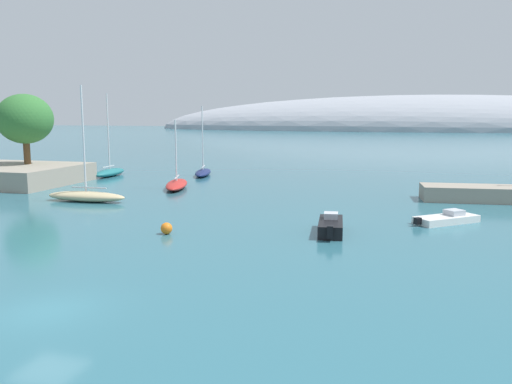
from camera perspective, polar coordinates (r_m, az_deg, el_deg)
The scene contains 11 objects.
water at distance 22.88m, azimuth -21.79°, elevation -11.95°, with size 600.00×600.00×0.00m, color #2D6675.
shore_outcrop at distance 65.41m, azimuth -25.47°, elevation 1.74°, with size 15.39×12.15×2.05m, color gray.
tree_clump_shore at distance 65.59m, azimuth -23.82°, elevation 7.26°, with size 6.25×6.25×7.96m.
distant_ridge at distance 271.11m, azimuth 17.78°, elevation 6.43°, with size 275.63×75.13×33.96m, color #999EA8.
sailboat_teal_near_shore at distance 68.51m, azimuth -15.60°, elevation 2.13°, with size 2.50×6.92×10.23m.
sailboat_sand_mid_mooring at distance 49.21m, azimuth -17.97°, elevation -0.37°, with size 7.59×2.11×10.24m.
sailboat_red_outer_mooring at distance 55.76m, azimuth -8.62°, elevation 0.86°, with size 4.27×8.05×7.17m.
sailboat_navy_end_of_line at distance 66.96m, azimuth -5.78°, elevation 2.17°, with size 3.51×7.49×8.74m.
motorboat_black_foreground at distance 34.79m, azimuth 8.11°, elevation -3.70°, with size 2.02×4.89×1.25m.
motorboat_white_alongside_breakwater at distance 40.09m, azimuth 20.00°, elevation -2.75°, with size 4.82×4.48×0.91m.
mooring_buoy_orange at distance 34.69m, azimuth -9.70°, elevation -3.91°, with size 0.76×0.76×0.76m, color orange.
Camera 1 is at (13.32, -16.91, 7.75)m, focal length 36.83 mm.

